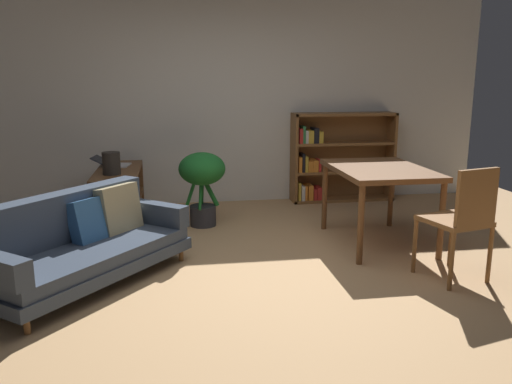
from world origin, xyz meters
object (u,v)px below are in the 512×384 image
object	(u,v)px
open_laptop	(113,164)
desk_speaker	(111,163)
dining_chair_near	(462,217)
potted_floor_plant	(202,177)
fabric_couch	(82,241)
dining_table	(379,176)
media_console	(119,197)
bookshelf	(335,158)

from	to	relation	value
open_laptop	desk_speaker	bearing A→B (deg)	-85.22
dining_chair_near	potted_floor_plant	bearing A→B (deg)	135.05
desk_speaker	dining_chair_near	distance (m)	3.48
fabric_couch	potted_floor_plant	size ratio (longest dim) A/B	2.22
fabric_couch	open_laptop	world-z (taller)	open_laptop
potted_floor_plant	dining_table	size ratio (longest dim) A/B	0.68
open_laptop	dining_chair_near	distance (m)	3.83
fabric_couch	media_console	distance (m)	1.69
fabric_couch	potted_floor_plant	bearing A→B (deg)	53.82
media_console	open_laptop	xyz separation A→B (m)	(-0.08, 0.26, 0.35)
dining_table	open_laptop	bearing A→B (deg)	152.55
desk_speaker	media_console	bearing A→B (deg)	83.51
open_laptop	bookshelf	size ratio (longest dim) A/B	0.33
dining_table	desk_speaker	bearing A→B (deg)	162.10
media_console	dining_table	distance (m)	2.86
potted_floor_plant	media_console	bearing A→B (deg)	165.93
potted_floor_plant	dining_table	distance (m)	1.91
fabric_couch	potted_floor_plant	distance (m)	1.81
dining_chair_near	bookshelf	xyz separation A→B (m)	(-0.13, 2.92, 0.03)
media_console	potted_floor_plant	world-z (taller)	potted_floor_plant
fabric_couch	bookshelf	world-z (taller)	bookshelf
potted_floor_plant	dining_chair_near	size ratio (longest dim) A/B	0.87
fabric_couch	media_console	bearing A→B (deg)	85.29
desk_speaker	potted_floor_plant	world-z (taller)	desk_speaker
desk_speaker	dining_chair_near	xyz separation A→B (m)	(2.90, -1.90, -0.20)
open_laptop	desk_speaker	world-z (taller)	desk_speaker
fabric_couch	desk_speaker	bearing A→B (deg)	85.64
media_console	bookshelf	distance (m)	2.86
media_console	bookshelf	size ratio (longest dim) A/B	0.96
fabric_couch	open_laptop	size ratio (longest dim) A/B	4.08
dining_table	bookshelf	world-z (taller)	bookshelf
desk_speaker	dining_table	world-z (taller)	desk_speaker
media_console	desk_speaker	world-z (taller)	desk_speaker
dining_table	dining_chair_near	size ratio (longest dim) A/B	1.27
desk_speaker	dining_chair_near	bearing A→B (deg)	-33.18
open_laptop	dining_table	world-z (taller)	dining_table
fabric_couch	dining_chair_near	xyz separation A→B (m)	(3.01, -0.50, 0.21)
media_console	desk_speaker	distance (m)	0.52
dining_chair_near	open_laptop	bearing A→B (deg)	140.40
desk_speaker	bookshelf	world-z (taller)	bookshelf
potted_floor_plant	bookshelf	world-z (taller)	bookshelf
media_console	open_laptop	bearing A→B (deg)	106.36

